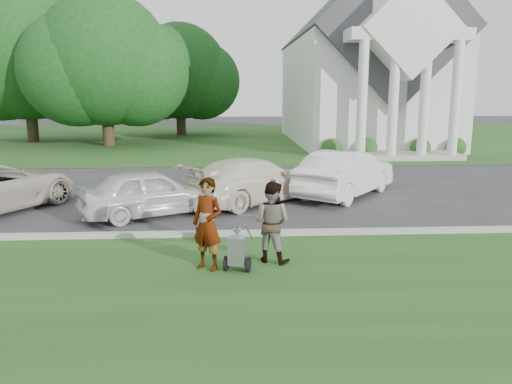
{
  "coord_description": "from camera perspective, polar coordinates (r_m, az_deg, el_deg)",
  "views": [
    {
      "loc": [
        -0.09,
        -11.3,
        3.52
      ],
      "look_at": [
        0.52,
        0.0,
        1.23
      ],
      "focal_mm": 35.0,
      "sensor_mm": 36.0,
      "label": 1
    }
  ],
  "objects": [
    {
      "name": "tree_far",
      "position": [
        38.93,
        -24.77,
        13.63
      ],
      "size": [
        11.64,
        9.2,
        10.73
      ],
      "color": "#332316",
      "rests_on": "ground"
    },
    {
      "name": "tree_left",
      "position": [
        34.26,
        -16.94,
        13.62
      ],
      "size": [
        10.63,
        8.4,
        9.71
      ],
      "color": "#332316",
      "rests_on": "ground"
    },
    {
      "name": "grass_strip",
      "position": [
        9.02,
        -2.33,
        -11.51
      ],
      "size": [
        80.0,
        7.0,
        0.01
      ],
      "primitive_type": "cube",
      "color": "#214B19",
      "rests_on": "ground"
    },
    {
      "name": "ground",
      "position": [
        11.84,
        -2.53,
        -5.86
      ],
      "size": [
        120.0,
        120.0,
        0.0
      ],
      "primitive_type": "plane",
      "color": "#333335",
      "rests_on": "ground"
    },
    {
      "name": "tree_back",
      "position": [
        41.5,
        -8.72,
        12.98
      ],
      "size": [
        9.61,
        7.6,
        8.89
      ],
      "color": "#332316",
      "rests_on": "ground"
    },
    {
      "name": "curb",
      "position": [
        12.34,
        -2.56,
        -4.77
      ],
      "size": [
        80.0,
        0.18,
        0.15
      ],
      "primitive_type": "cube",
      "color": "#9E9E93",
      "rests_on": "ground"
    },
    {
      "name": "person_right",
      "position": [
        10.36,
        1.76,
        -3.5
      ],
      "size": [
        1.03,
        0.95,
        1.7
      ],
      "primitive_type": "imported",
      "rotation": [
        0.0,
        0.0,
        2.67
      ],
      "color": "#999999",
      "rests_on": "ground"
    },
    {
      "name": "parking_meter_near",
      "position": [
        11.87,
        1.97,
        -1.1
      ],
      "size": [
        0.11,
        0.1,
        1.5
      ],
      "color": "gray",
      "rests_on": "ground"
    },
    {
      "name": "church",
      "position": [
        35.68,
        12.11,
        15.09
      ],
      "size": [
        9.19,
        19.0,
        24.1
      ],
      "color": "white",
      "rests_on": "ground"
    },
    {
      "name": "car_d",
      "position": [
        17.23,
        10.21,
        2.1
      ],
      "size": [
        4.21,
        4.74,
        1.56
      ],
      "primitive_type": "imported",
      "rotation": [
        0.0,
        0.0,
        2.48
      ],
      "color": "white",
      "rests_on": "ground"
    },
    {
      "name": "church_lawn",
      "position": [
        38.46,
        -2.95,
        6.19
      ],
      "size": [
        80.0,
        30.0,
        0.01
      ],
      "primitive_type": "cube",
      "color": "#214B19",
      "rests_on": "ground"
    },
    {
      "name": "striping_cart",
      "position": [
        9.93,
        -2.15,
        -6.82
      ],
      "size": [
        0.64,
        1.09,
        0.95
      ],
      "rotation": [
        0.0,
        0.0,
        -0.23
      ],
      "color": "black",
      "rests_on": "ground"
    },
    {
      "name": "car_c",
      "position": [
        16.01,
        -0.4,
        1.37
      ],
      "size": [
        5.03,
        4.8,
        1.44
      ],
      "primitive_type": "imported",
      "rotation": [
        0.0,
        0.0,
        2.3
      ],
      "color": "#F2E6CD",
      "rests_on": "ground"
    },
    {
      "name": "person_left",
      "position": [
        9.93,
        -5.56,
        -3.75
      ],
      "size": [
        0.81,
        0.74,
        1.85
      ],
      "primitive_type": "imported",
      "rotation": [
        0.0,
        0.0,
        -0.58
      ],
      "color": "#999999",
      "rests_on": "ground"
    },
    {
      "name": "car_b",
      "position": [
        14.55,
        -11.98,
        -0.06
      ],
      "size": [
        4.29,
        3.22,
        1.36
      ],
      "primitive_type": "imported",
      "rotation": [
        0.0,
        0.0,
        2.03
      ],
      "color": "silver",
      "rests_on": "ground"
    }
  ]
}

